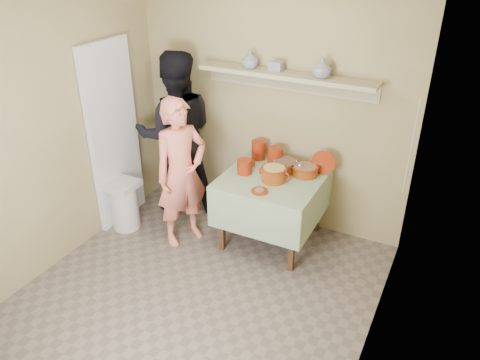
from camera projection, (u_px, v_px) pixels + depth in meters
The scene contains 22 objects.
ground at pixel (186, 307), 4.12m from camera, with size 3.50×3.50×0.00m, color #695B52.
tile_panel at pixel (114, 136), 4.98m from camera, with size 0.06×0.70×2.00m, color silver.
plate_stack_a at pixel (259, 150), 4.99m from camera, with size 0.15×0.15×0.20m, color maroon.
plate_stack_b at pixel (275, 156), 4.88m from camera, with size 0.16×0.16×0.19m, color maroon.
bowl_stack at pixel (245, 166), 4.70m from camera, with size 0.15×0.15×0.15m, color maroon.
empty_bowl at pixel (248, 163), 4.89m from camera, with size 0.15×0.15×0.04m, color maroon.
propped_lid at pixel (323, 163), 4.68m from camera, with size 0.25×0.25×0.02m, color maroon.
vase_right at pixel (322, 68), 4.32m from camera, with size 0.18×0.18×0.19m, color navy.
vase_left at pixel (250, 60), 4.62m from camera, with size 0.17×0.17×0.17m, color navy.
ceramic_box at pixel (276, 66), 4.54m from camera, with size 0.13×0.09×0.09m, color navy.
person_cook at pixel (182, 173), 4.69m from camera, with size 0.57×0.38×1.57m, color #EE7866.
person_helper at pixel (176, 134), 5.20m from camera, with size 0.90×0.70×1.86m, color black.
room_shell at pixel (174, 138), 3.36m from camera, with size 3.04×3.54×2.62m.
serving_table at pixel (272, 187), 4.72m from camera, with size 0.97×0.97×0.76m.
cazuela_meat_a at pixel (285, 164), 4.78m from camera, with size 0.30×0.30×0.10m.
cazuela_meat_b at pixel (305, 170), 4.68m from camera, with size 0.28×0.28×0.10m.
ladle at pixel (300, 165), 4.65m from camera, with size 0.08×0.26×0.19m.
cazuela_rice at pixel (274, 173), 4.55m from camera, with size 0.33×0.25×0.14m.
front_plate at pixel (260, 191), 4.39m from camera, with size 0.16×0.16×0.03m.
wall_shelf at pixel (286, 77), 4.55m from camera, with size 1.80×0.25×0.21m.
trash_bin at pixel (125, 205), 5.12m from camera, with size 0.32×0.32×0.56m.
electrical_cord at pixel (411, 147), 4.11m from camera, with size 0.01×0.05×0.90m.
Camera 1 is at (1.83, -2.56, 2.92)m, focal length 35.00 mm.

